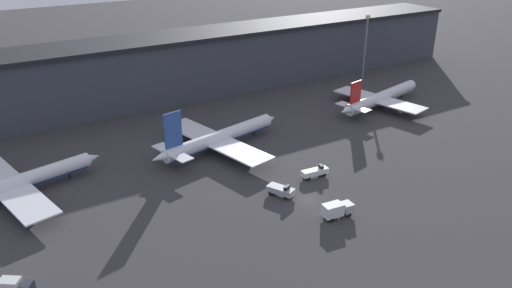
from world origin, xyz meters
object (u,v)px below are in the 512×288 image
service_vehicle_2 (337,209)px  service_vehicle_4 (15,286)px  airplane_1 (218,138)px  airplane_2 (381,98)px  service_vehicle_1 (281,190)px  service_vehicle_0 (315,172)px  airplane_0 (15,184)px

service_vehicle_2 → service_vehicle_4: 59.41m
airplane_1 → airplane_2: bearing=-11.2°
airplane_1 → service_vehicle_1: size_ratio=6.31×
airplane_1 → service_vehicle_4: size_ratio=7.53×
airplane_1 → service_vehicle_4: bearing=-161.4°
service_vehicle_0 → service_vehicle_1: 12.01m
airplane_0 → service_vehicle_2: size_ratio=5.74×
service_vehicle_1 → airplane_2: bearing=91.9°
airplane_1 → airplane_0: bearing=165.8°
airplane_0 → service_vehicle_2: 69.00m
airplane_0 → service_vehicle_0: bearing=-36.4°
airplane_1 → service_vehicle_2: airplane_1 is taller
airplane_1 → service_vehicle_0: size_ratio=6.13×
airplane_0 → airplane_1: airplane_1 is taller
airplane_1 → airplane_2: (59.14, 1.81, -0.03)m
airplane_0 → service_vehicle_4: (-4.49, -33.80, -1.37)m
airplane_0 → service_vehicle_1: (49.43, -29.60, -1.67)m
airplane_2 → service_vehicle_2: (-53.74, -43.33, -1.32)m
airplane_1 → service_vehicle_2: size_ratio=6.06×
airplane_2 → service_vehicle_2: bearing=-154.1°
service_vehicle_1 → service_vehicle_2: 13.86m
airplane_1 → service_vehicle_4: 62.61m
service_vehicle_2 → service_vehicle_4: service_vehicle_2 is taller
service_vehicle_2 → airplane_1: bearing=102.6°
airplane_2 → airplane_0: bearing=167.5°
airplane_0 → service_vehicle_1: size_ratio=5.98×
service_vehicle_0 → service_vehicle_2: (-6.77, -16.04, 0.48)m
airplane_1 → service_vehicle_1: airplane_1 is taller
service_vehicle_2 → service_vehicle_4: (-58.76, 8.78, -0.17)m
airplane_2 → service_vehicle_1: size_ratio=6.45×
airplane_1 → service_vehicle_1: 28.60m
airplane_2 → service_vehicle_4: bearing=-175.9°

